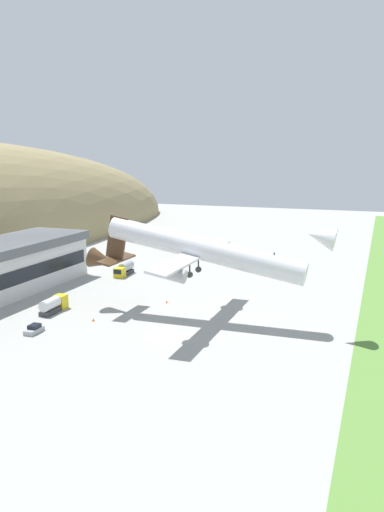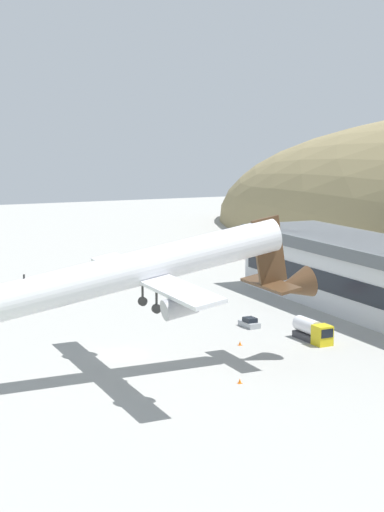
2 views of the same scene
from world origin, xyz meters
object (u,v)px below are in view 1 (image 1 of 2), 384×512
object	(u,v)px
fuel_truck	(124,269)
box_truck	(54,305)
cargo_airplane	(198,250)
service_car_0	(34,329)
traffic_cone_1	(93,320)
traffic_cone_0	(167,302)

from	to	relation	value
fuel_truck	box_truck	world-z (taller)	fuel_truck
cargo_airplane	box_truck	world-z (taller)	cargo_airplane
cargo_airplane	box_truck	distance (m)	30.52
service_car_0	box_truck	distance (m)	11.78
cargo_airplane	traffic_cone_1	size ratio (longest dim) A/B	81.69
fuel_truck	traffic_cone_1	xyz separation A→B (m)	(-34.24, -12.10, -1.20)
service_car_0	fuel_truck	bearing A→B (deg)	7.84
cargo_airplane	fuel_truck	world-z (taller)	cargo_airplane
traffic_cone_0	traffic_cone_1	world-z (taller)	same
cargo_airplane	fuel_truck	bearing A→B (deg)	49.09
fuel_truck	box_truck	distance (m)	32.19
service_car_0	traffic_cone_1	xyz separation A→B (m)	(8.93, -6.16, -0.32)
service_car_0	traffic_cone_0	bearing A→B (deg)	-30.06
box_truck	fuel_truck	bearing A→B (deg)	3.43
service_car_0	box_truck	xyz separation A→B (m)	(11.04, 4.02, 0.87)
cargo_airplane	traffic_cone_1	world-z (taller)	cargo_airplane
fuel_truck	traffic_cone_0	xyz separation A→B (m)	(-18.78, -20.06, -1.20)
cargo_airplane	traffic_cone_1	xyz separation A→B (m)	(-8.71, 17.36, -12.59)
cargo_airplane	traffic_cone_1	distance (m)	23.14
service_car_0	fuel_truck	world-z (taller)	fuel_truck
cargo_airplane	traffic_cone_0	distance (m)	17.10
fuel_truck	traffic_cone_1	distance (m)	36.33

